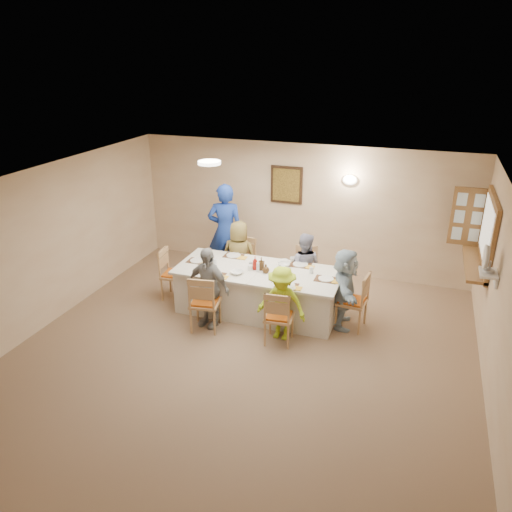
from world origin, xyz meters
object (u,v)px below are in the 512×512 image
(chair_left_end, at_px, (175,274))
(diner_right_end, at_px, (345,288))
(chair_back_left, at_px, (241,263))
(diner_front_right, at_px, (282,303))
(condiment_ketchup, at_px, (255,263))
(dining_table, at_px, (258,291))
(desk_fan, at_px, (488,262))
(diner_front_left, at_px, (208,287))
(chair_right_end, at_px, (352,300))
(chair_back_right, at_px, (305,273))
(chair_front_left, at_px, (205,301))
(diner_back_right, at_px, (304,267))
(caregiver, at_px, (225,231))
(chair_front_right, at_px, (279,316))
(diner_back_left, at_px, (239,256))
(serving_hatch, at_px, (488,233))

(chair_left_end, xyz_separation_m, diner_right_end, (2.97, 0.00, 0.20))
(chair_back_left, bearing_deg, diner_front_right, -43.75)
(condiment_ketchup, bearing_deg, dining_table, -1.82)
(desk_fan, bearing_deg, diner_front_left, -176.83)
(chair_back_left, xyz_separation_m, diner_front_left, (0.00, -1.48, 0.20))
(chair_right_end, bearing_deg, diner_front_right, -47.42)
(chair_back_right, height_order, diner_front_left, diner_front_left)
(chair_front_left, height_order, diner_back_right, diner_back_right)
(dining_table, relative_size, chair_left_end, 2.95)
(dining_table, height_order, condiment_ketchup, condiment_ketchup)
(chair_front_left, xyz_separation_m, caregiver, (-0.45, 1.95, 0.45))
(chair_front_right, xyz_separation_m, diner_back_left, (-1.20, 1.48, 0.21))
(diner_back_left, xyz_separation_m, caregiver, (-0.45, 0.47, 0.26))
(diner_back_right, bearing_deg, dining_table, 47.97)
(desk_fan, distance_m, chair_back_left, 4.24)
(dining_table, relative_size, chair_back_left, 2.91)
(desk_fan, xyz_separation_m, diner_front_left, (-3.90, -0.22, -0.89))
(caregiver, bearing_deg, diner_front_right, 117.58)
(chair_back_left, relative_size, diner_back_right, 0.75)
(diner_front_left, relative_size, diner_front_right, 1.13)
(chair_front_right, bearing_deg, caregiver, -54.79)
(chair_back_left, distance_m, condiment_ketchup, 1.05)
(desk_fan, distance_m, chair_front_left, 4.06)
(diner_back_right, bearing_deg, chair_right_end, 143.80)
(diner_back_left, relative_size, caregiver, 0.71)
(chair_back_right, height_order, chair_front_right, chair_back_right)
(diner_back_left, distance_m, diner_back_right, 1.20)
(serving_hatch, relative_size, chair_back_left, 1.62)
(diner_front_left, bearing_deg, desk_fan, 14.92)
(diner_front_left, bearing_deg, diner_right_end, 30.36)
(diner_front_right, bearing_deg, chair_left_end, 166.44)
(chair_back_right, relative_size, condiment_ketchup, 4.00)
(diner_back_right, bearing_deg, chair_front_left, 50.36)
(desk_fan, height_order, chair_front_right, desk_fan)
(chair_back_left, xyz_separation_m, chair_left_end, (-0.95, -0.80, -0.01))
(diner_front_left, bearing_deg, chair_right_end, 29.31)
(dining_table, bearing_deg, diner_back_right, 48.58)
(chair_back_right, height_order, chair_right_end, chair_right_end)
(chair_front_right, xyz_separation_m, condiment_ketchup, (-0.66, 0.80, 0.43))
(desk_fan, distance_m, diner_back_left, 4.16)
(chair_back_right, bearing_deg, chair_right_end, -50.27)
(desk_fan, distance_m, diner_front_left, 4.01)
(chair_front_right, bearing_deg, diner_front_right, -95.03)
(caregiver, height_order, condiment_ketchup, caregiver)
(desk_fan, relative_size, diner_front_left, 0.23)
(diner_front_left, xyz_separation_m, condiment_ketchup, (0.54, 0.68, 0.21))
(desk_fan, bearing_deg, chair_front_left, -175.08)
(condiment_ketchup, bearing_deg, diner_front_left, -128.47)
(diner_front_right, xyz_separation_m, condiment_ketchup, (-0.66, 0.68, 0.29))
(chair_back_right, xyz_separation_m, caregiver, (-1.65, 0.35, 0.47))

